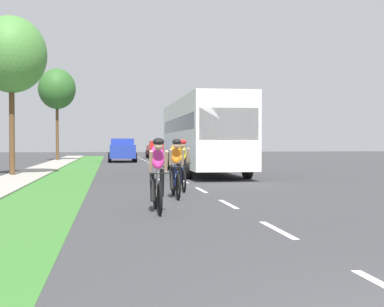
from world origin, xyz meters
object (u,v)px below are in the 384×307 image
Objects in this scene: suv_blue at (122,150)px; cyclist_lead at (158,174)px; cyclist_distant at (182,165)px; pickup_red at (159,150)px; sedan_silver at (123,149)px; cyclist_trailing at (176,168)px; street_tree_near at (11,55)px; bus_white at (202,132)px; street_tree_far at (57,89)px.

cyclist_lead is at bearing -89.83° from suv_blue.
cyclist_lead is at bearing -103.77° from cyclist_distant.
suv_blue reaches higher than pickup_red.
cyclist_distant is at bearing -88.94° from sedan_silver.
suv_blue is at bearing 90.17° from cyclist_lead.
suv_blue is at bearing 92.90° from cyclist_distant.
cyclist_trailing is 0.24× the size of street_tree_near.
cyclist_trailing is 44.68m from sedan_silver.
pickup_red reaches higher than cyclist_lead.
cyclist_lead and cyclist_trailing have the same top height.
cyclist_trailing is 0.40× the size of sedan_silver.
bus_white reaches higher than pickup_red.
cyclist_distant is at bearing -87.10° from suv_blue.
sedan_silver is 16.39m from street_tree_far.
bus_white is 21.48m from street_tree_far.
cyclist_lead is 2.85m from cyclist_trailing.
suv_blue is at bearing -91.48° from sedan_silver.
street_tree_far is (0.00, 19.87, 0.51)m from street_tree_near.
cyclist_lead is at bearing -90.46° from sedan_silver.
street_tree_far is at bearing 146.59° from suv_blue.
street_tree_far reaches higher than bus_white.
cyclist_distant is 24.76m from suv_blue.
suv_blue reaches higher than sedan_silver.
cyclist_lead is at bearing -80.86° from street_tree_far.
suv_blue is (-1.25, 24.73, 0.14)m from cyclist_distant.
suv_blue reaches higher than cyclist_lead.
cyclist_lead is 14.81m from street_tree_near.
cyclist_lead is 0.23× the size of street_tree_far.
bus_white is (2.21, 8.91, 1.17)m from cyclist_distant.
cyclist_trailing is 2.05m from cyclist_distant.
cyclist_distant is at bearing 77.81° from cyclist_trailing.
pickup_red is 11.39m from street_tree_far.
sedan_silver is at bearing 95.07° from bus_white.
cyclist_trailing is 1.00× the size of cyclist_distant.
street_tree_far is (-5.68, -14.51, 5.10)m from sedan_silver.
cyclist_trailing is 0.23× the size of street_tree_far.
suv_blue reaches higher than cyclist_distant.
cyclist_lead is 33.73m from street_tree_far.
sedan_silver is 35.14m from street_tree_near.
cyclist_trailing is 12.78m from street_tree_near.
cyclist_distant is at bearing -103.93° from bus_white.
bus_white is (2.64, 10.91, 1.17)m from cyclist_trailing.
cyclist_lead is 47.43m from sedan_silver.
cyclist_trailing is 11.29m from bus_white.
cyclist_distant is 42.68m from sedan_silver.
cyclist_distant is 9.25m from bus_white.
cyclist_lead is at bearing -67.90° from street_tree_near.
pickup_red is 9.91m from sedan_silver.
suv_blue is 0.92× the size of pickup_red.
bus_white is 2.47× the size of suv_blue.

